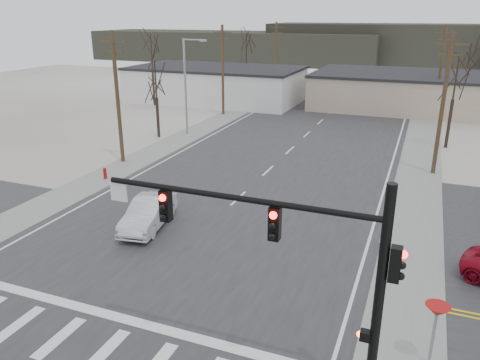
% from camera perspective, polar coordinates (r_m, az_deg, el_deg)
% --- Properties ---
extents(ground, '(140.00, 140.00, 0.00)m').
position_cam_1_polar(ground, '(23.28, -7.65, -9.18)').
color(ground, silver).
rests_on(ground, ground).
extents(main_road, '(18.00, 110.00, 0.05)m').
position_cam_1_polar(main_road, '(36.00, 3.93, 1.58)').
color(main_road, '#28282B').
rests_on(main_road, ground).
extents(cross_road, '(90.00, 10.00, 0.04)m').
position_cam_1_polar(cross_road, '(23.27, -7.66, -9.14)').
color(cross_road, '#28282B').
rests_on(cross_road, ground).
extents(sidewalk_left, '(3.00, 90.00, 0.06)m').
position_cam_1_polar(sidewalk_left, '(44.48, -7.19, 5.00)').
color(sidewalk_left, gray).
rests_on(sidewalk_left, ground).
extents(sidewalk_right, '(3.00, 90.00, 0.06)m').
position_cam_1_polar(sidewalk_right, '(39.27, 21.15, 1.83)').
color(sidewalk_right, gray).
rests_on(sidewalk_right, ground).
extents(traffic_signal_mast, '(8.95, 0.43, 7.20)m').
position_cam_1_polar(traffic_signal_mast, '(13.38, 8.69, -9.59)').
color(traffic_signal_mast, black).
rests_on(traffic_signal_mast, ground).
extents(fire_hydrant, '(0.24, 0.24, 0.87)m').
position_cam_1_polar(fire_hydrant, '(34.53, -16.14, 0.79)').
color(fire_hydrant, '#A50C0C').
rests_on(fire_hydrant, ground).
extents(yield_sign, '(0.80, 0.80, 2.35)m').
position_cam_1_polar(yield_sign, '(16.87, 22.87, -14.72)').
color(yield_sign, gray).
rests_on(yield_sign, ground).
extents(building_left_far, '(22.30, 12.30, 4.50)m').
position_cam_1_polar(building_left_far, '(63.99, -2.93, 11.62)').
color(building_left_far, silver).
rests_on(building_left_far, ground).
extents(building_right_far, '(26.30, 14.30, 4.30)m').
position_cam_1_polar(building_right_far, '(62.31, 21.45, 10.01)').
color(building_right_far, tan).
rests_on(building_right_far, ground).
extents(upole_left_b, '(2.20, 0.30, 10.00)m').
position_cam_1_polar(upole_left_b, '(37.28, -14.72, 9.86)').
color(upole_left_b, '#4C3923').
rests_on(upole_left_b, ground).
extents(upole_left_c, '(2.20, 0.30, 10.00)m').
position_cam_1_polar(upole_left_c, '(54.55, -2.12, 13.39)').
color(upole_left_c, '#4C3923').
rests_on(upole_left_c, ground).
extents(upole_left_d, '(2.20, 0.30, 10.00)m').
position_cam_1_polar(upole_left_d, '(73.23, 4.38, 14.94)').
color(upole_left_d, '#4C3923').
rests_on(upole_left_d, ground).
extents(upole_right_a, '(2.20, 0.30, 10.00)m').
position_cam_1_polar(upole_right_a, '(36.17, 23.50, 8.60)').
color(upole_right_a, '#4C3923').
rests_on(upole_right_a, ground).
extents(upole_right_b, '(2.20, 0.30, 10.00)m').
position_cam_1_polar(upole_right_b, '(57.97, 23.25, 12.23)').
color(upole_right_b, '#4C3923').
rests_on(upole_right_b, ground).
extents(streetlight_main, '(2.40, 0.25, 9.00)m').
position_cam_1_polar(streetlight_main, '(45.32, -6.47, 11.83)').
color(streetlight_main, gray).
rests_on(streetlight_main, ground).
extents(tree_left_near, '(3.30, 3.30, 7.35)m').
position_cam_1_polar(tree_left_near, '(44.67, -10.24, 11.72)').
color(tree_left_near, '#33261F').
rests_on(tree_left_near, ground).
extents(tree_right_mid, '(3.74, 3.74, 8.33)m').
position_cam_1_polar(tree_right_mid, '(44.02, 24.82, 11.07)').
color(tree_right_mid, '#33261F').
rests_on(tree_right_mid, ground).
extents(tree_left_far, '(3.96, 3.96, 8.82)m').
position_cam_1_polar(tree_left_far, '(68.31, 0.76, 15.55)').
color(tree_left_far, '#33261F').
rests_on(tree_left_far, ground).
extents(tree_right_far, '(3.52, 3.52, 7.84)m').
position_cam_1_polar(tree_right_far, '(70.04, 26.13, 13.15)').
color(tree_right_far, '#33261F').
rests_on(tree_right_far, ground).
extents(tree_left_mid, '(3.96, 3.96, 8.82)m').
position_cam_1_polar(tree_left_mid, '(61.11, -10.72, 14.74)').
color(tree_left_mid, '#33261F').
rests_on(tree_left_mid, ground).
extents(hill_left, '(70.00, 18.00, 7.00)m').
position_cam_1_polar(hill_left, '(118.89, -0.86, 15.95)').
color(hill_left, '#333026').
rests_on(hill_left, ground).
extents(hill_center, '(80.00, 18.00, 9.00)m').
position_cam_1_polar(hill_center, '(113.95, 24.79, 14.57)').
color(hill_center, '#333026').
rests_on(hill_center, ground).
extents(sedan_crossing, '(2.51, 5.09, 1.60)m').
position_cam_1_polar(sedan_crossing, '(26.14, -11.11, -3.97)').
color(sedan_crossing, '#B6BEC2').
rests_on(sedan_crossing, main_road).
extents(car_far_a, '(2.57, 5.88, 1.68)m').
position_cam_1_polar(car_far_a, '(59.58, 13.53, 9.18)').
color(car_far_a, black).
rests_on(car_far_a, main_road).
extents(car_far_b, '(1.86, 4.36, 1.47)m').
position_cam_1_polar(car_far_b, '(80.99, 14.56, 11.67)').
color(car_far_b, black).
rests_on(car_far_b, main_road).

